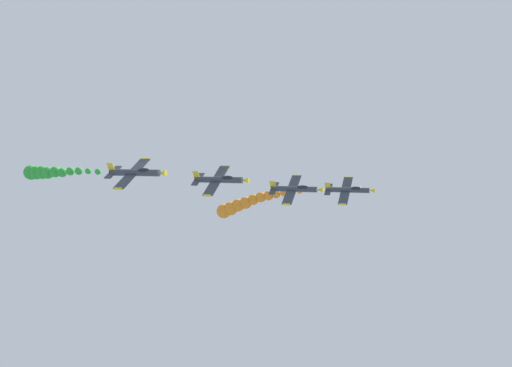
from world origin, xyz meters
The scene contains 6 objects.
airplane_lead centered at (-17.86, 14.25, 91.20)m, with size 8.13×10.35×5.64m.
smoke_trail_lead centered at (-17.50, -8.68, 87.59)m, with size 3.33×23.17×7.52m.
airplane_left_inner centered at (-6.11, 5.77, 91.99)m, with size 8.19×10.35×5.55m.
airplane_right_inner centered at (5.63, -4.93, 94.17)m, with size 8.34×10.35×5.31m.
airplane_left_outer centered at (17.68, -14.43, 95.76)m, with size 8.53×10.35×4.96m.
smoke_trail_left_outer centered at (14.18, -35.61, 95.40)m, with size 6.97×20.40×2.75m.
Camera 1 is at (88.58, 30.53, 98.87)m, focal length 35.73 mm.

